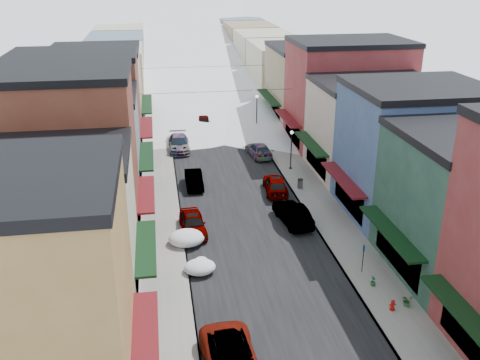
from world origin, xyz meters
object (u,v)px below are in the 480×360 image
object	(u,v)px
car_silver_sedan	(193,223)
car_dark_hatch	(194,180)
fire_hydrant	(393,305)
car_green_sedan	(293,214)
streetlamp_near	(291,145)
trash_can	(300,184)

from	to	relation	value
car_silver_sedan	car_dark_hatch	distance (m)	8.94
car_dark_hatch	fire_hydrant	size ratio (longest dim) A/B	6.25
car_dark_hatch	car_green_sedan	bearing A→B (deg)	-51.16
car_green_sedan	car_dark_hatch	bearing A→B (deg)	-58.51
car_dark_hatch	fire_hydrant	bearing A→B (deg)	-64.92
fire_hydrant	streetlamp_near	xyz separation A→B (m)	(-0.17, 23.50, 2.13)
car_silver_sedan	car_dark_hatch	bearing A→B (deg)	81.85
car_green_sedan	trash_can	size ratio (longest dim) A/B	5.68
car_green_sedan	fire_hydrant	bearing A→B (deg)	95.56
car_dark_hatch	trash_can	size ratio (longest dim) A/B	4.96
trash_can	streetlamp_near	bearing A→B (deg)	85.72
car_dark_hatch	car_silver_sedan	bearing A→B (deg)	-95.53
car_silver_sedan	car_green_sedan	distance (m)	7.81
fire_hydrant	streetlamp_near	bearing A→B (deg)	90.41
trash_can	car_silver_sedan	bearing A→B (deg)	-146.53
car_silver_sedan	trash_can	size ratio (longest dim) A/B	5.26
car_dark_hatch	trash_can	bearing A→B (deg)	-13.65
car_dark_hatch	streetlamp_near	distance (m)	10.27
car_silver_sedan	fire_hydrant	bearing A→B (deg)	-50.95
car_silver_sedan	fire_hydrant	distance (m)	15.93
car_silver_sedan	car_green_sedan	bearing A→B (deg)	-0.60
car_green_sedan	car_silver_sedan	bearing A→B (deg)	-5.33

